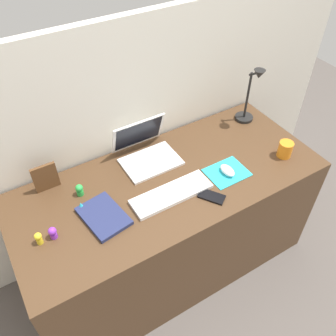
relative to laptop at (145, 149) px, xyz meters
name	(u,v)px	position (x,y,z in m)	size (l,w,h in m)	color
ground_plane	(169,259)	(0.02, -0.22, -0.79)	(6.00, 6.00, 0.00)	#59514C
back_wall	(135,141)	(0.02, 0.16, -0.07)	(2.82, 0.05, 1.45)	silver
desk	(169,225)	(0.02, -0.22, -0.42)	(1.62, 0.69, 0.74)	#4C331E
laptop	(145,149)	(0.00, 0.00, 0.00)	(0.30, 0.28, 0.21)	white
keyboard	(172,194)	(-0.03, -0.32, -0.04)	(0.41, 0.13, 0.02)	white
mousepad	(227,172)	(0.30, -0.33, -0.05)	(0.21, 0.17, 0.00)	#28B7CC
mouse	(227,170)	(0.30, -0.34, -0.03)	(0.06, 0.10, 0.03)	white
cell_phone	(212,196)	(0.13, -0.43, -0.05)	(0.06, 0.13, 0.01)	black
desk_lamp	(251,97)	(0.68, -0.03, 0.12)	(0.11, 0.14, 0.36)	black
notebook_pad	(104,216)	(-0.37, -0.27, -0.04)	(0.17, 0.24, 0.02)	navy
picture_frame	(46,178)	(-0.53, 0.04, 0.02)	(0.12, 0.02, 0.15)	brown
coffee_mug	(285,149)	(0.65, -0.39, -0.01)	(0.08, 0.08, 0.09)	orange
toy_figurine_cyan	(81,206)	(-0.44, -0.17, -0.03)	(0.04, 0.04, 0.04)	#28B7CC
toy_figurine_yellow	(39,238)	(-0.66, -0.26, -0.02)	(0.03, 0.03, 0.06)	yellow
toy_figurine_purple	(53,233)	(-0.60, -0.26, -0.02)	(0.04, 0.04, 0.06)	purple
toy_figurine_green	(80,190)	(-0.41, -0.08, -0.02)	(0.04, 0.04, 0.06)	green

